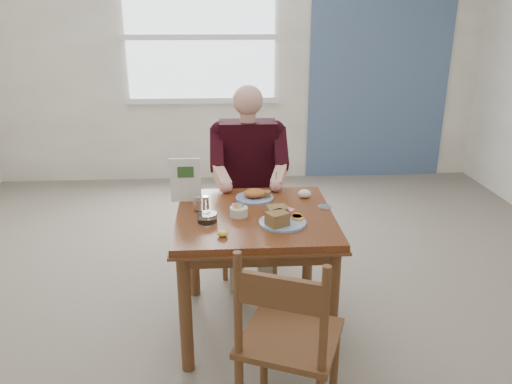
{
  "coord_description": "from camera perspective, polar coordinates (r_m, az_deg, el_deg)",
  "views": [
    {
      "loc": [
        -0.17,
        -2.66,
        1.84
      ],
      "look_at": [
        0.01,
        0.0,
        0.88
      ],
      "focal_mm": 35.0,
      "sensor_mm": 36.0,
      "label": 1
    }
  ],
  "objects": [
    {
      "name": "lemon_wedge",
      "position": [
        2.59,
        -3.84,
        -4.77
      ],
      "size": [
        0.07,
        0.06,
        0.03
      ],
      "primitive_type": "ellipsoid",
      "rotation": [
        0.0,
        0.0,
        -0.25
      ],
      "color": "yellow",
      "rests_on": "table"
    },
    {
      "name": "floor",
      "position": [
        3.24,
        -0.13,
        -14.87
      ],
      "size": [
        6.0,
        6.0,
        0.0
      ],
      "primitive_type": "plane",
      "color": "slate",
      "rests_on": "ground"
    },
    {
      "name": "metal_dish",
      "position": [
        3.0,
        7.81,
        -1.69
      ],
      "size": [
        0.1,
        0.1,
        0.01
      ],
      "primitive_type": "cylinder",
      "rotation": [
        0.0,
        0.0,
        0.31
      ],
      "color": "silver",
      "rests_on": "table"
    },
    {
      "name": "diner",
      "position": [
        3.53,
        -0.86,
        2.76
      ],
      "size": [
        0.53,
        0.56,
        1.39
      ],
      "color": "tan",
      "rests_on": "chair_far"
    },
    {
      "name": "chair_far",
      "position": [
        3.72,
        -0.91,
        -1.73
      ],
      "size": [
        0.42,
        0.42,
        0.95
      ],
      "color": "brown",
      "rests_on": "ground"
    },
    {
      "name": "accent_panel",
      "position": [
        5.93,
        14.11,
        14.91
      ],
      "size": [
        1.6,
        0.02,
        2.8
      ],
      "primitive_type": "cube",
      "color": "#4A638A",
      "rests_on": "ground"
    },
    {
      "name": "napkin",
      "position": [
        3.14,
        5.57,
        -0.18
      ],
      "size": [
        0.1,
        0.09,
        0.05
      ],
      "primitive_type": "ellipsoid",
      "rotation": [
        0.0,
        0.0,
        -0.26
      ],
      "color": "white",
      "rests_on": "table"
    },
    {
      "name": "far_plate",
      "position": [
        3.1,
        -0.07,
        -0.37
      ],
      "size": [
        0.28,
        0.28,
        0.06
      ],
      "color": "white",
      "rests_on": "table"
    },
    {
      "name": "caddy",
      "position": [
        2.84,
        -1.98,
        -2.26
      ],
      "size": [
        0.12,
        0.12,
        0.08
      ],
      "color": "white",
      "rests_on": "table"
    },
    {
      "name": "wall_back",
      "position": [
        5.68,
        -2.1,
        15.28
      ],
      "size": [
        5.5,
        0.0,
        5.5
      ],
      "primitive_type": "plane",
      "rotation": [
        1.57,
        0.0,
        0.0
      ],
      "color": "white",
      "rests_on": "ground"
    },
    {
      "name": "table",
      "position": [
        2.93,
        -0.14,
        -4.52
      ],
      "size": [
        0.92,
        0.92,
        0.75
      ],
      "color": "brown",
      "rests_on": "ground"
    },
    {
      "name": "shakers",
      "position": [
        2.93,
        -6.27,
        -1.33
      ],
      "size": [
        0.1,
        0.05,
        0.09
      ],
      "color": "white",
      "rests_on": "table"
    },
    {
      "name": "chair_near",
      "position": [
        2.3,
        3.62,
        -16.68
      ],
      "size": [
        0.55,
        0.55,
        0.95
      ],
      "color": "brown",
      "rests_on": "ground"
    },
    {
      "name": "near_plate",
      "position": [
        2.74,
        2.8,
        -3.02
      ],
      "size": [
        0.34,
        0.34,
        0.09
      ],
      "color": "white",
      "rests_on": "table"
    },
    {
      "name": "window",
      "position": [
        5.64,
        -6.37,
        17.18
      ],
      "size": [
        1.72,
        0.04,
        1.42
      ],
      "color": "white",
      "rests_on": "wall_back"
    },
    {
      "name": "creamer",
      "position": [
        2.78,
        -5.6,
        -2.92
      ],
      "size": [
        0.14,
        0.14,
        0.05
      ],
      "color": "white",
      "rests_on": "table"
    },
    {
      "name": "menu",
      "position": [
        3.06,
        -8.05,
        1.38
      ],
      "size": [
        0.19,
        0.02,
        0.27
      ],
      "color": "white",
      "rests_on": "table"
    }
  ]
}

